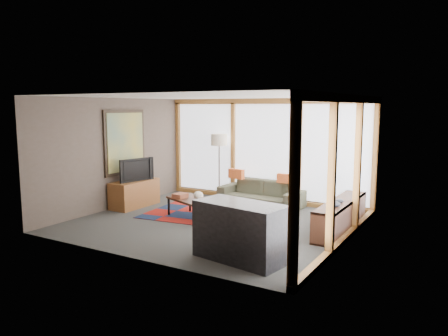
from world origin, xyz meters
The scene contains 17 objects.
ground centered at (0.00, 0.00, 0.00)m, with size 5.50×5.50×0.00m, color #30302D.
room_envelope centered at (0.49, 0.56, 1.54)m, with size 5.52×5.02×2.62m.
rug centered at (-0.38, 0.50, 0.01)m, with size 2.89×1.86×0.01m, color maroon.
sofa centered at (0.13, 1.95, 0.30)m, with size 2.08×0.81×0.61m, color #313325.
pillow_left centered at (-0.55, 1.95, 0.73)m, with size 0.43×0.13×0.24m, color #CB5925.
pillow_right centered at (0.76, 1.96, 0.71)m, with size 0.39×0.12×0.22m, color #CB5925.
floor_lamp centered at (-1.19, 2.18, 0.85)m, with size 0.43×0.43×1.69m, color #2F2217, non-canonical shape.
coffee_table centered at (-0.53, 0.04, 0.21)m, with size 1.28×0.64×0.43m, color black, non-canonical shape.
book_stack centered at (-0.87, 0.00, 0.48)m, with size 0.24×0.30×0.10m, color brown.
vase centered at (-0.43, 0.05, 0.52)m, with size 0.21×0.21×0.19m, color beige.
bookshelf centered at (2.43, 0.74, 0.29)m, with size 0.43×2.34×0.58m, color black, non-canonical shape.
bowl_a centered at (2.46, 0.19, 0.64)m, with size 0.21×0.21×0.10m, color black.
bowl_b centered at (2.45, 0.57, 0.62)m, with size 0.15×0.15×0.08m, color black.
shelf_picture centered at (2.54, 1.49, 0.79)m, with size 0.04×0.32×0.42m, color black.
tv_console centered at (-2.44, 0.29, 0.32)m, with size 0.53×1.27×0.64m, color brown.
television centered at (-2.41, 0.27, 0.91)m, with size 0.95×0.12×0.55m, color black.
bar_counter centered at (1.52, -1.69, 0.46)m, with size 1.44×0.67×0.91m, color black.
Camera 1 is at (4.65, -7.53, 2.39)m, focal length 35.00 mm.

